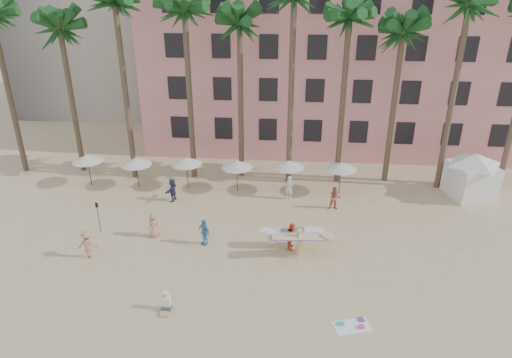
{
  "coord_description": "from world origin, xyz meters",
  "views": [
    {
      "loc": [
        3.24,
        -19.94,
        15.82
      ],
      "look_at": [
        1.04,
        6.0,
        4.0
      ],
      "focal_mm": 32.0,
      "sensor_mm": 36.0,
      "label": 1
    }
  ],
  "objects_px": {
    "cabana": "(473,171)",
    "carrier_white": "(292,235)",
    "carrier_yellow": "(300,241)",
    "pink_hotel": "(334,60)"
  },
  "relations": [
    {
      "from": "pink_hotel",
      "to": "carrier_white",
      "type": "relative_size",
      "value": 10.56
    },
    {
      "from": "cabana",
      "to": "carrier_white",
      "type": "height_order",
      "value": "cabana"
    },
    {
      "from": "carrier_yellow",
      "to": "carrier_white",
      "type": "height_order",
      "value": "carrier_yellow"
    },
    {
      "from": "pink_hotel",
      "to": "carrier_white",
      "type": "distance_m",
      "value": 22.87
    },
    {
      "from": "cabana",
      "to": "carrier_white",
      "type": "distance_m",
      "value": 16.01
    },
    {
      "from": "carrier_white",
      "to": "pink_hotel",
      "type": "bearing_deg",
      "value": 80.55
    },
    {
      "from": "cabana",
      "to": "carrier_yellow",
      "type": "bearing_deg",
      "value": -144.21
    },
    {
      "from": "cabana",
      "to": "pink_hotel",
      "type": "bearing_deg",
      "value": 127.51
    },
    {
      "from": "cabana",
      "to": "carrier_yellow",
      "type": "xyz_separation_m",
      "value": [
        -13.08,
        -9.43,
        -0.98
      ]
    },
    {
      "from": "pink_hotel",
      "to": "carrier_white",
      "type": "bearing_deg",
      "value": -99.45
    }
  ]
}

